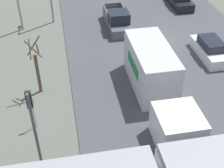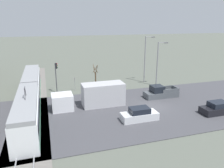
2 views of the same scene
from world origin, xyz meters
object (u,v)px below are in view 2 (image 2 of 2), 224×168
at_px(street_lamp_mid_block, 146,56).
at_px(no_parking_sign, 75,82).
at_px(sedan_car_1, 218,108).
at_px(street_lamp_near_crossing, 158,61).
at_px(pickup_truck, 160,93).
at_px(light_rail_tram, 30,95).
at_px(street_tree, 96,78).
at_px(box_truck, 94,96).
at_px(sedan_car_0, 139,115).
at_px(traffic_light_pole, 56,74).

height_order(street_lamp_mid_block, no_parking_sign, street_lamp_mid_block).
bearing_deg(street_lamp_mid_block, sedan_car_1, -172.35).
relative_size(sedan_car_1, street_lamp_near_crossing, 0.56).
bearing_deg(pickup_truck, no_parking_sign, 57.83).
xyz_separation_m(pickup_truck, sedan_car_1, (-7.79, -3.97, -0.08)).
distance_m(light_rail_tram, street_tree, 11.93).
bearing_deg(sedan_car_1, box_truck, 63.82).
bearing_deg(street_lamp_near_crossing, pickup_truck, 155.64).
xyz_separation_m(light_rail_tram, sedan_car_1, (-9.85, -23.30, -1.05)).
height_order(pickup_truck, street_tree, street_tree).
height_order(sedan_car_0, street_tree, street_tree).
bearing_deg(sedan_car_1, street_lamp_near_crossing, 4.94).
relative_size(traffic_light_pole, street_lamp_near_crossing, 0.63).
relative_size(box_truck, no_parking_sign, 4.26).
height_order(street_tree, street_lamp_mid_block, street_lamp_mid_block).
height_order(box_truck, street_tree, street_tree).
relative_size(box_truck, traffic_light_pole, 1.98).
bearing_deg(street_tree, light_rail_tram, 116.87).
relative_size(sedan_car_1, street_tree, 1.03).
bearing_deg(no_parking_sign, sedan_car_1, -133.65).
bearing_deg(street_tree, street_lamp_mid_block, -80.84).
xyz_separation_m(traffic_light_pole, street_lamp_mid_block, (1.69, -17.04, 1.79)).
bearing_deg(street_lamp_near_crossing, sedan_car_0, 143.63).
bearing_deg(street_tree, sedan_car_1, -140.28).
xyz_separation_m(pickup_truck, no_parking_sign, (7.75, 12.31, 0.63)).
bearing_deg(no_parking_sign, street_lamp_mid_block, -84.39).
relative_size(sedan_car_0, street_lamp_mid_block, 0.51).
xyz_separation_m(box_truck, street_lamp_mid_block, (9.62, -12.55, 3.54)).
distance_m(light_rail_tram, sedan_car_1, 25.32).
bearing_deg(no_parking_sign, box_truck, -169.94).
relative_size(street_lamp_mid_block, no_parking_sign, 3.78).
bearing_deg(pickup_truck, street_tree, 49.40).
distance_m(sedan_car_0, street_tree, 14.24).
bearing_deg(street_lamp_near_crossing, street_tree, 83.36).
bearing_deg(sedan_car_1, street_lamp_mid_block, 7.65).
bearing_deg(sedan_car_1, no_parking_sign, 46.35).
bearing_deg(no_parking_sign, street_lamp_near_crossing, -96.17).
bearing_deg(pickup_truck, box_truck, 92.64).
distance_m(light_rail_tram, street_lamp_mid_block, 22.43).
distance_m(pickup_truck, traffic_light_pole, 17.23).
relative_size(light_rail_tram, sedan_car_1, 5.73).
relative_size(box_truck, street_lamp_mid_block, 1.13).
xyz_separation_m(sedan_car_0, sedan_car_1, (-1.21, -10.55, -0.00)).
height_order(pickup_truck, street_lamp_mid_block, street_lamp_mid_block).
bearing_deg(pickup_truck, light_rail_tram, 83.92).
height_order(sedan_car_0, street_lamp_mid_block, street_lamp_mid_block).
height_order(box_truck, street_lamp_mid_block, street_lamp_mid_block).
height_order(traffic_light_pole, street_tree, traffic_light_pole).
height_order(box_truck, traffic_light_pole, traffic_light_pole).
bearing_deg(street_tree, box_truck, 164.77).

